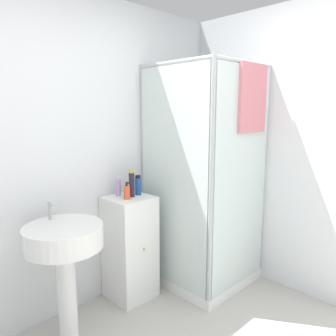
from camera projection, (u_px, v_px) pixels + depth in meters
name	position (u px, v px, depth m)	size (l,w,h in m)	color
wall_back	(51.00, 159.00, 2.44)	(6.40, 0.06, 2.50)	silver
shower_enclosure	(206.00, 223.00, 3.02)	(0.83, 0.86, 2.00)	white
vanity_cabinet	(130.00, 247.00, 2.81)	(0.36, 0.38, 0.89)	white
sink	(64.00, 250.00, 2.19)	(0.52, 0.52, 0.99)	white
soap_dispenser	(127.00, 192.00, 2.66)	(0.05, 0.05, 0.14)	#E5562D
shampoo_bottle_tall_black	(132.00, 184.00, 2.73)	(0.05, 0.05, 0.23)	#281E33
shampoo_bottle_blue	(138.00, 185.00, 2.80)	(0.05, 0.05, 0.17)	#1E4C93
lotion_bottle_white	(118.00, 187.00, 2.76)	(0.04, 0.04, 0.17)	#B299C6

